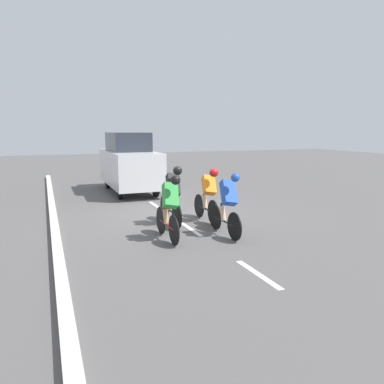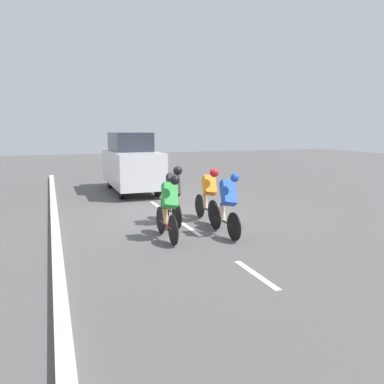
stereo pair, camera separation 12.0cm
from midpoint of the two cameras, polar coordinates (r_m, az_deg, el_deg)
The scene contains 10 objects.
ground_plane at distance 10.64m, azimuth -3.01°, elevation -4.01°, with size 60.00×60.00×0.00m, color #565454.
lane_stripe_near at distance 6.74m, azimuth 9.52°, elevation -12.22°, with size 0.12×1.40×0.01m, color white.
lane_stripe_mid at distance 9.48m, azimuth -0.53°, elevation -5.67°, with size 0.12×1.40×0.01m, color white.
lane_stripe_far at distance 12.44m, azimuth -5.84°, elevation -2.05°, with size 0.12×1.40×0.01m, color white.
curb at distance 8.87m, azimuth -20.35°, elevation -6.89°, with size 0.20×24.42×0.14m, color beige.
cyclist_green at distance 8.42m, azimuth -3.87°, elevation -2.11°, with size 0.42×1.64×1.51m.
cyclist_black at distance 9.78m, azimuth -3.35°, elevation -0.25°, with size 0.42×1.74×1.57m.
cyclist_blue at distance 8.78m, azimuth 5.02°, elevation -1.65°, with size 0.42×1.67×1.51m.
cyclist_orange at distance 10.10m, azimuth 2.16°, elevation -0.12°, with size 0.40×1.62×1.49m.
support_car at distance 15.17m, azimuth -9.79°, elevation 4.39°, with size 1.70×4.41×2.37m.
Camera 1 is at (3.34, 9.79, 2.48)m, focal length 35.00 mm.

